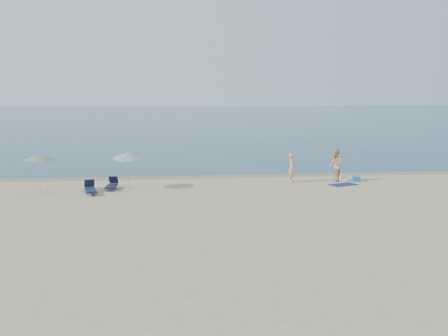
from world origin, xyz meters
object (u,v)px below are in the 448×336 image
object	(u,v)px
person_left	(292,168)
umbrella_near	(128,155)
person_right	(335,165)
blue_cooler	(356,179)

from	to	relation	value
person_left	umbrella_near	world-z (taller)	umbrella_near
person_right	person_left	bearing A→B (deg)	-80.93
umbrella_near	person_left	bearing A→B (deg)	22.83
person_left	blue_cooler	size ratio (longest dim) A/B	3.96
person_right	blue_cooler	bearing A→B (deg)	87.84
person_right	blue_cooler	xyz separation A→B (m)	(1.22, -0.24, -0.82)
person_right	umbrella_near	world-z (taller)	umbrella_near
person_left	blue_cooler	bearing A→B (deg)	-88.95
blue_cooler	umbrella_near	bearing A→B (deg)	-172.34
person_left	umbrella_near	xyz separation A→B (m)	(-9.47, -1.19, 1.00)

